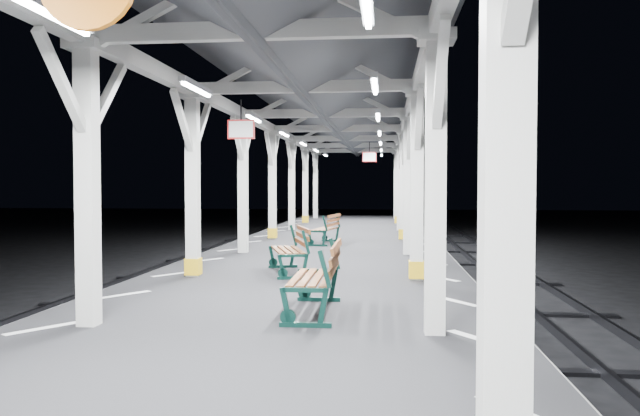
# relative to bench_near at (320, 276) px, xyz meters

# --- Properties ---
(ground) EXTENTS (120.00, 120.00, 0.00)m
(ground) POSITION_rel_bench_near_xyz_m (-0.63, 1.03, -1.49)
(ground) COLOR black
(ground) RESTS_ON ground
(platform) EXTENTS (6.00, 50.00, 1.00)m
(platform) POSITION_rel_bench_near_xyz_m (-0.63, 1.03, -0.99)
(platform) COLOR black
(platform) RESTS_ON ground
(hazard_stripes_left) EXTENTS (1.00, 48.00, 0.01)m
(hazard_stripes_left) POSITION_rel_bench_near_xyz_m (-3.08, 1.03, -0.48)
(hazard_stripes_left) COLOR silver
(hazard_stripes_left) RESTS_ON platform
(hazard_stripes_right) EXTENTS (1.00, 48.00, 0.01)m
(hazard_stripes_right) POSITION_rel_bench_near_xyz_m (1.82, 1.03, -0.48)
(hazard_stripes_right) COLOR silver
(hazard_stripes_right) RESTS_ON platform
(canopy) EXTENTS (5.40, 49.00, 4.65)m
(canopy) POSITION_rel_bench_near_xyz_m (-0.63, 1.01, 3.07)
(canopy) COLOR silver
(canopy) RESTS_ON platform
(bench_near) EXTENTS (0.65, 1.70, 0.91)m
(bench_near) POSITION_rel_bench_near_xyz_m (0.00, 0.00, 0.00)
(bench_near) COLOR #0C2D27
(bench_near) RESTS_ON platform
(bench_mid) EXTENTS (1.02, 1.71, 0.87)m
(bench_mid) POSITION_rel_bench_near_xyz_m (-0.89, 3.61, -0.02)
(bench_mid) COLOR #0C2D27
(bench_mid) RESTS_ON platform
(bench_far) EXTENTS (0.81, 1.63, 0.84)m
(bench_far) POSITION_rel_bench_near_xyz_m (-0.78, 9.50, -0.04)
(bench_far) COLOR #0C2D27
(bench_far) RESTS_ON platform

